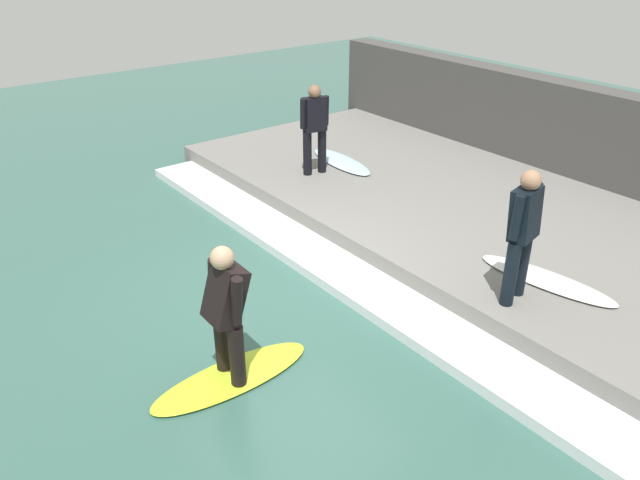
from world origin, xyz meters
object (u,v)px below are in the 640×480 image
object	(u,v)px
surfboard_riding	(232,377)
surfboard_waiting_far	(341,161)
surfboard_waiting_near	(546,280)
surfer_riding	(226,307)
surfer_waiting_far	(315,125)
surfer_waiting_near	(523,230)

from	to	relation	value
surfboard_riding	surfboard_waiting_far	distance (m)	5.66
surfboard_riding	surfboard_waiting_near	bearing A→B (deg)	-17.57
surfer_riding	surfer_waiting_far	xyz separation A→B (m)	(3.74, 3.44, 0.32)
surfer_waiting_near	surfer_riding	bearing A→B (deg)	159.62
surfboard_waiting_near	surfboard_waiting_far	size ratio (longest dim) A/B	1.08
surfer_waiting_far	surfer_riding	bearing A→B (deg)	-137.44
surfboard_waiting_near	surfer_waiting_near	bearing A→B (deg)	177.15
surfer_waiting_far	surfer_waiting_near	bearing A→B (deg)	-97.93
surfer_waiting_near	surfboard_waiting_near	xyz separation A→B (m)	(0.64, -0.03, -0.86)
surfboard_riding	surfer_waiting_far	xyz separation A→B (m)	(3.74, 3.44, 1.19)
surfboard_riding	surfboard_waiting_far	bearing A→B (deg)	38.60
surfboard_riding	surfboard_waiting_far	xyz separation A→B (m)	(4.42, 3.53, 0.36)
surfboard_riding	surfer_riding	bearing A→B (deg)	-153.43
surfer_waiting_near	surfer_waiting_far	bearing A→B (deg)	82.07
surfer_riding	surfer_waiting_near	size ratio (longest dim) A/B	0.95
surfboard_riding	surfer_waiting_far	distance (m)	5.22
surfer_riding	surfboard_waiting_near	size ratio (longest dim) A/B	0.85
surfboard_waiting_far	surfer_waiting_far	bearing A→B (deg)	-172.46
surfboard_waiting_near	surfer_waiting_far	world-z (taller)	surfer_waiting_far
surfboard_riding	surfboard_waiting_near	distance (m)	3.94
surfer_waiting_near	surfboard_riding	bearing A→B (deg)	159.62
surfer_riding	surfer_waiting_near	bearing A→B (deg)	-20.38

